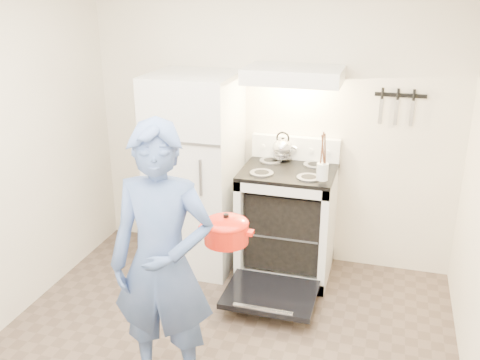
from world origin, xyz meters
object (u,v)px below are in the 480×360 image
stove_body (287,224)px  tea_kettle (283,146)px  refrigerator (195,173)px  person (162,264)px  dutch_oven (226,233)px

stove_body → tea_kettle: size_ratio=3.60×
refrigerator → person: 1.60m
tea_kettle → dutch_oven: tea_kettle is taller
refrigerator → stove_body: size_ratio=1.85×
refrigerator → person: bearing=-76.3°
tea_kettle → dutch_oven: 1.40m
refrigerator → person: size_ratio=0.99×
refrigerator → stove_body: (0.81, 0.02, -0.39)m
tea_kettle → refrigerator: bearing=-162.1°
refrigerator → dutch_oven: bearing=-61.0°
person → refrigerator: bearing=97.5°
refrigerator → person: (0.38, -1.55, 0.01)m
stove_body → dutch_oven: size_ratio=2.61×
refrigerator → tea_kettle: 0.78m
person → dutch_oven: size_ratio=4.86×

